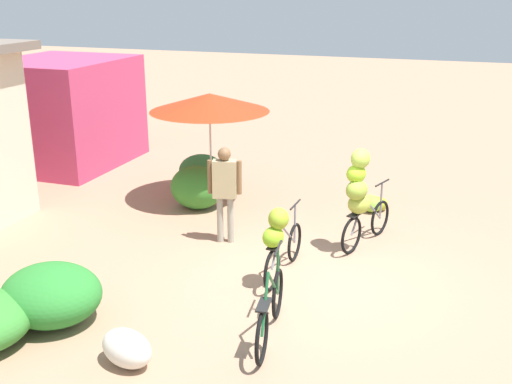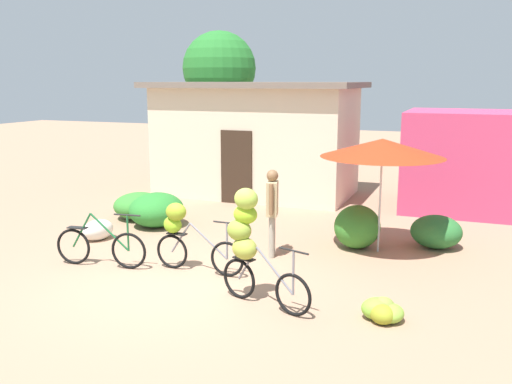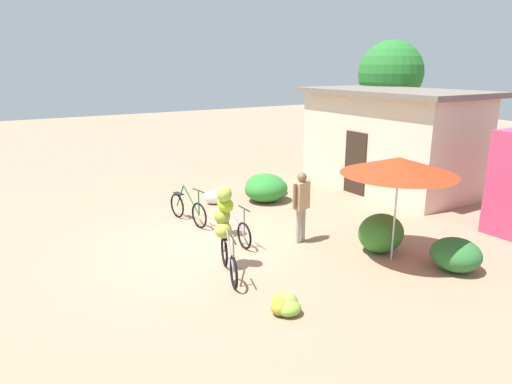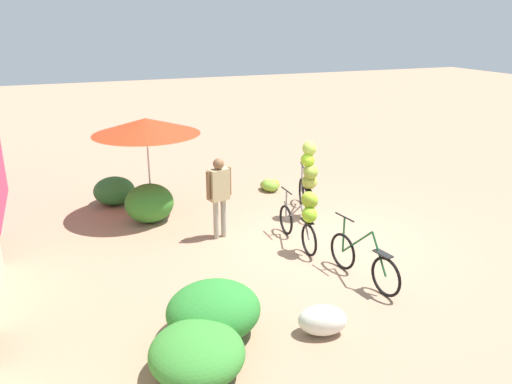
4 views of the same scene
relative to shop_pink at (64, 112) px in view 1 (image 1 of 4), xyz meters
name	(u,v)px [view 1 (image 1 of 4)]	position (x,y,z in m)	size (l,w,h in m)	color
ground_plane	(319,282)	(-4.38, -7.52, -1.27)	(60.00, 60.00, 0.00)	#A17A5F
shop_pink	(64,112)	(0.00, 0.00, 0.00)	(3.20, 2.80, 2.55)	#C63C65
hedge_bush_front_right	(51,295)	(-6.64, -4.46, -0.88)	(1.23, 1.34, 0.78)	#2B7E2E
hedge_bush_mid	(197,187)	(-2.00, -4.44, -0.84)	(0.92, 1.07, 0.87)	#347728
hedge_bush_by_door	(201,169)	(-0.51, -3.87, -0.94)	(1.01, 0.98, 0.66)	#2B6E31
market_umbrella	(210,102)	(-1.55, -4.56, 0.78)	(2.36, 2.36, 2.23)	beige
bicycle_leftmost	(270,311)	(-6.07, -7.29, -0.91)	(1.76, 0.30, 1.01)	black
bicycle_near_pile	(279,238)	(-4.56, -6.94, -0.57)	(1.72, 0.40, 1.22)	black
bicycle_center_loaded	(360,193)	(-2.98, -7.83, -0.27)	(1.59, 0.63, 1.76)	black
banana_pile_on_ground	(373,203)	(-0.97, -7.77, -1.13)	(0.67, 0.65, 0.32)	#7FBA37
produce_sack	(127,348)	(-7.19, -5.90, -1.05)	(0.70, 0.44, 0.44)	silver
person_vendor	(225,185)	(-3.40, -5.61, -0.24)	(0.29, 0.56, 1.68)	gray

